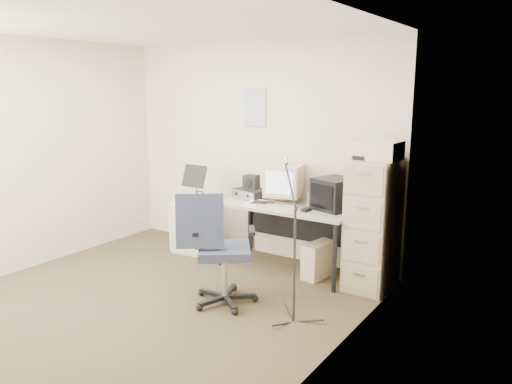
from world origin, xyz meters
The scene contains 23 objects.
floor centered at (0.00, 0.00, -0.01)m, with size 3.60×3.60×0.01m, color #3E321A.
ceiling centered at (0.00, 0.00, 2.50)m, with size 3.60×3.60×0.01m, color white.
wall_back centered at (0.00, 1.80, 1.25)m, with size 3.60×0.02×2.50m, color beige.
wall_left centered at (-1.80, 0.00, 1.25)m, with size 0.02×3.60×2.50m, color beige.
wall_right centered at (1.80, 0.00, 1.25)m, with size 0.02×3.60×2.50m, color beige.
wall_calendar centered at (-0.02, 1.79, 1.75)m, with size 0.30×0.02×0.44m, color white.
filing_cabinet centered at (1.58, 1.48, 0.65)m, with size 0.40×0.60×1.30m, color tan.
printer centered at (1.58, 1.45, 1.39)m, with size 0.46×0.31×0.18m, color beige.
desk centered at (0.63, 1.45, 0.36)m, with size 1.50×0.70×0.73m, color #9C9C9C.
crt_monitor centered at (0.53, 1.53, 0.94)m, with size 0.37×0.39×0.41m, color beige.
crt_tv centered at (1.13, 1.54, 0.89)m, with size 0.36×0.38×0.33m, color black.
desk_speaker centered at (0.84, 1.60, 0.80)m, with size 0.08×0.08×0.14m, color beige.
keyboard centered at (0.59, 1.27, 0.74)m, with size 0.45×0.16×0.02m, color beige.
mouse centered at (0.93, 1.31, 0.75)m, with size 0.06×0.11×0.03m, color black.
radio_receiver centered at (0.11, 1.52, 0.78)m, with size 0.37×0.26×0.11m, color black.
radio_speaker centered at (0.10, 1.53, 0.91)m, with size 0.16×0.15×0.16m, color black.
papers centered at (0.34, 1.29, 0.74)m, with size 0.23×0.31×0.02m, color white.
pc_tower centered at (1.02, 1.44, 0.19)m, with size 0.18×0.40×0.37m, color beige.
office_chair centered at (0.59, 0.37, 0.53)m, with size 0.61×0.61×1.05m, color #3A425F.
side_cart centered at (-0.59, 1.39, 0.32)m, with size 0.51×0.41×0.63m, color white.
music_stand centered at (-0.52, 1.29, 0.86)m, with size 0.32×0.17×0.47m, color black.
headphones centered at (-0.44, 1.27, 0.69)m, with size 0.17×0.17×0.03m, color black.
mic_stand centered at (1.30, 0.39, 0.68)m, with size 0.02×0.02×1.36m, color black.
Camera 1 is at (3.22, -3.10, 1.97)m, focal length 35.00 mm.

